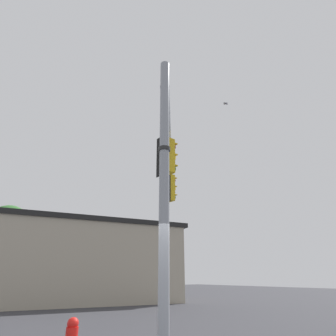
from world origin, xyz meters
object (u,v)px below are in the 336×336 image
traffic_light_nearest_pole (168,156)px  street_name_sign (165,155)px  traffic_light_mid_inner (170,188)px  bird_flying (226,103)px

traffic_light_nearest_pole → street_name_sign: (1.38, -1.18, -0.78)m
traffic_light_mid_inner → bird_flying: 4.55m
traffic_light_nearest_pole → bird_flying: (-0.68, 3.79, 3.82)m
traffic_light_mid_inner → bird_flying: size_ratio=4.01×
street_name_sign → traffic_light_nearest_pole: bearing=139.4°
traffic_light_mid_inner → street_name_sign: (3.74, -3.17, -0.78)m
bird_flying → traffic_light_mid_inner: bearing=-132.9°
traffic_light_nearest_pole → street_name_sign: size_ratio=1.49×
bird_flying → traffic_light_nearest_pole: bearing=-79.9°
traffic_light_mid_inner → street_name_sign: bearing=-40.3°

